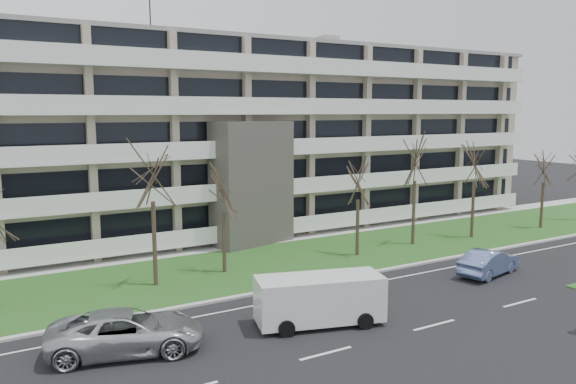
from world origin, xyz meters
TOP-DOWN VIEW (x-y plane):
  - ground at (0.00, 0.00)m, footprint 160.00×160.00m
  - grass_verge at (0.00, 13.00)m, footprint 90.00×10.00m
  - curb at (0.00, 8.00)m, footprint 90.00×0.35m
  - sidewalk at (0.00, 18.50)m, footprint 90.00×2.00m
  - lane_edge_line at (0.00, 6.50)m, footprint 90.00×0.12m
  - apartment_building at (-0.01, 25.32)m, footprint 60.50×15.10m
  - silver_pickup at (-12.91, 4.23)m, footprint 6.76×4.46m
  - blue_sedan at (8.60, 4.21)m, footprint 4.95×2.63m
  - white_van at (-4.40, 2.77)m, footprint 6.18×3.68m
  - tree_2 at (-9.25, 12.19)m, footprint 4.29×4.29m
  - tree_3 at (-4.85, 12.65)m, footprint 3.38×3.38m
  - tree_4 at (4.59, 11.84)m, footprint 3.42×3.42m
  - tree_5 at (10.05, 12.30)m, footprint 4.22×4.22m
  - tree_6 at (15.59, 11.71)m, footprint 3.90×3.90m
  - tree_7 at (23.35, 11.24)m, footprint 3.44×3.44m

SIDE VIEW (x-z plane):
  - ground at x=0.00m, z-range 0.00..0.00m
  - lane_edge_line at x=0.00m, z-range 0.00..0.01m
  - grass_verge at x=0.00m, z-range 0.00..0.06m
  - sidewalk at x=0.00m, z-range 0.00..0.08m
  - curb at x=0.00m, z-range 0.00..0.12m
  - blue_sedan at x=8.60m, z-range 0.00..1.55m
  - silver_pickup at x=-12.91m, z-range 0.00..1.73m
  - white_van at x=-4.40m, z-range 0.22..2.48m
  - tree_3 at x=-4.85m, z-range 1.87..8.64m
  - tree_4 at x=4.59m, z-range 1.89..8.72m
  - tree_7 at x=23.35m, z-range 1.91..8.80m
  - tree_6 at x=15.59m, z-range 2.16..9.95m
  - tree_5 at x=10.05m, z-range 2.35..10.79m
  - tree_2 at x=-9.25m, z-range 2.39..10.97m
  - apartment_building at x=-0.01m, z-range -1.76..16.99m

